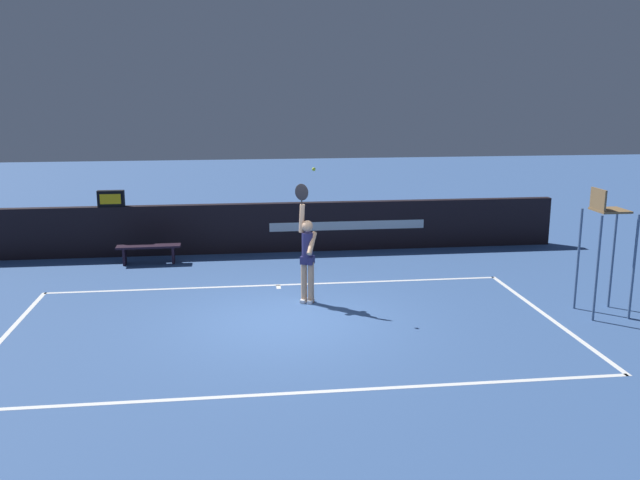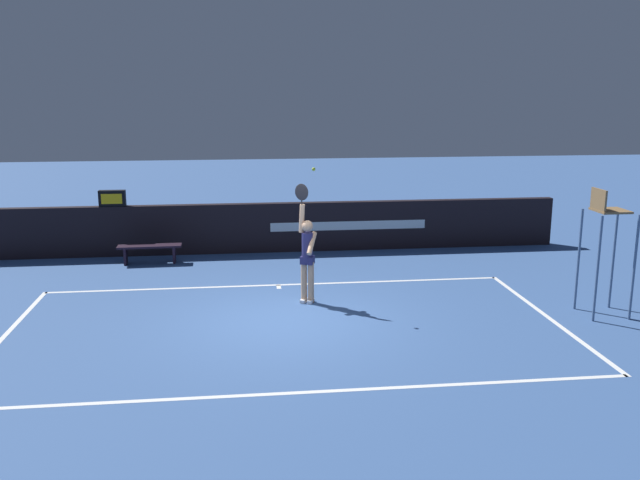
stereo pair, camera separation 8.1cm
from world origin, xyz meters
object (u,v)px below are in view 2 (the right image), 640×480
umpire_chair (606,234)px  courtside_bench_near (150,249)px  tennis_player (307,254)px  speed_display (112,198)px  tennis_ball (314,169)px

umpire_chair → courtside_bench_near: (-9.21, 5.06, -1.24)m
tennis_player → umpire_chair: (5.60, -1.43, 0.58)m
speed_display → tennis_player: (4.62, -4.54, -0.51)m
speed_display → umpire_chair: bearing=-30.3°
tennis_ball → courtside_bench_near: 5.89m
tennis_ball → courtside_bench_near: bearing=134.0°
tennis_player → umpire_chair: umpire_chair is taller
tennis_ball → speed_display: bearing=134.8°
tennis_player → umpire_chair: size_ratio=1.00×
umpire_chair → courtside_bench_near: 10.59m
speed_display → courtside_bench_near: bearing=-42.4°
speed_display → tennis_player: bearing=-44.5°
speed_display → umpire_chair: size_ratio=0.27×
tennis_ball → courtside_bench_near: tennis_ball is taller
tennis_player → courtside_bench_near: (-3.62, 3.63, -0.67)m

